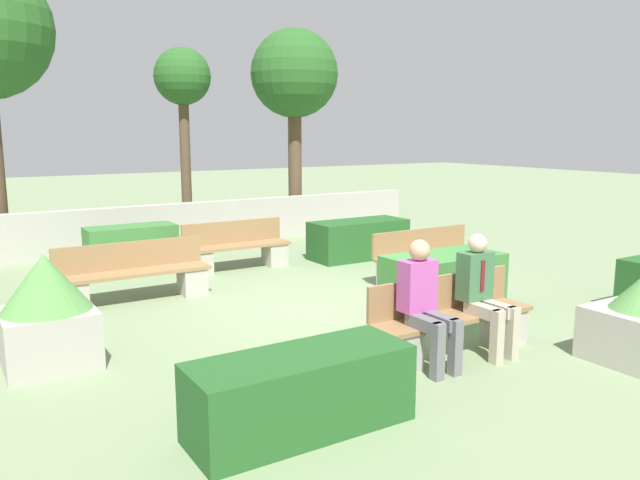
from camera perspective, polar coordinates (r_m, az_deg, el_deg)
The scene contains 15 objects.
ground_plane at distance 8.81m, azimuth 1.57°, elevation -6.27°, with size 60.00×60.00×0.00m, color gray.
perimeter_wall at distance 13.84m, azimuth -11.84°, elevation 1.44°, with size 11.40×0.30×0.93m.
bench_front at distance 7.15m, azimuth 11.97°, elevation -7.54°, with size 2.04×0.49×0.86m.
bench_left_side at distance 9.48m, azimuth -16.61°, elevation -3.38°, with size 2.18×0.48×0.86m.
bench_right_side at distance 11.28m, azimuth -7.56°, elevation -1.01°, with size 1.92×0.49×0.86m.
bench_back at distance 10.42m, azimuth 9.82°, elevation -1.96°, with size 1.98×0.48×0.86m.
person_seated_man at distance 7.16m, azimuth 14.67°, elevation -4.30°, with size 0.38×0.63×1.34m.
person_seated_woman at distance 6.59m, azimuth 9.57°, elevation -5.25°, with size 0.38×0.63×1.35m.
hedge_block_near_left at distance 5.29m, azimuth -1.77°, elevation -13.77°, with size 1.89×0.69×0.66m.
hedge_block_near_right at distance 12.21m, azimuth 3.54°, elevation 0.07°, with size 1.92×0.81×0.74m.
hedge_block_mid_left at distance 11.76m, azimuth -16.85°, elevation -0.63°, with size 1.57×0.66×0.78m.
hedge_block_mid_right at distance 8.73m, azimuth 11.17°, elevation -3.89°, with size 1.62×0.85×0.80m.
planter_corner_right at distance 7.19m, azimuth -23.68°, elevation -5.90°, with size 0.92×0.92×1.20m.
tree_center_left at distance 15.25m, azimuth -12.45°, elevation 13.81°, with size 1.32×1.32×4.37m.
tree_center_right at distance 15.65m, azimuth -2.36°, elevation 14.69°, with size 2.13×2.13×4.90m.
Camera 1 is at (-4.68, -7.05, 2.46)m, focal length 35.00 mm.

